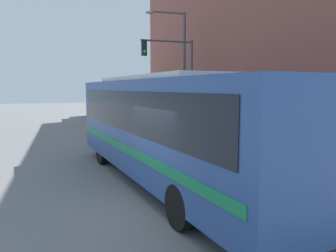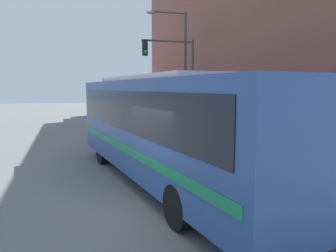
# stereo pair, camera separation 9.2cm
# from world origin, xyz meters

# --- Properties ---
(ground_plane) EXTENTS (120.00, 120.00, 0.00)m
(ground_plane) POSITION_xyz_m (0.00, 0.00, 0.00)
(ground_plane) COLOR slate
(sidewalk) EXTENTS (2.41, 70.00, 0.16)m
(sidewalk) POSITION_xyz_m (5.70, 20.00, 0.08)
(sidewalk) COLOR gray
(sidewalk) RESTS_ON ground_plane
(building_facade) EXTENTS (6.00, 26.88, 12.37)m
(building_facade) POSITION_xyz_m (9.91, 14.44, 6.18)
(building_facade) COLOR brown
(building_facade) RESTS_ON ground_plane
(city_bus) EXTENTS (4.05, 11.58, 3.32)m
(city_bus) POSITION_xyz_m (0.60, 2.12, 1.91)
(city_bus) COLOR #2D4C8C
(city_bus) RESTS_ON ground_plane
(delivery_truck) EXTENTS (2.30, 6.62, 2.99)m
(delivery_truck) POSITION_xyz_m (1.25, 25.15, 1.63)
(delivery_truck) COLOR silver
(delivery_truck) RESTS_ON ground_plane
(fire_hydrant) EXTENTS (0.21, 0.28, 0.78)m
(fire_hydrant) POSITION_xyz_m (5.10, 4.93, 0.55)
(fire_hydrant) COLOR red
(fire_hydrant) RESTS_ON sidewalk
(traffic_light_pole) EXTENTS (3.28, 0.35, 5.73)m
(traffic_light_pole) POSITION_xyz_m (4.18, 11.70, 4.07)
(traffic_light_pole) COLOR #47474C
(traffic_light_pole) RESTS_ON sidewalk
(street_lamp) EXTENTS (2.71, 0.28, 7.69)m
(street_lamp) POSITION_xyz_m (5.01, 13.24, 4.71)
(street_lamp) COLOR #47474C
(street_lamp) RESTS_ON sidewalk
(pedestrian_near_corner) EXTENTS (0.34, 0.34, 1.57)m
(pedestrian_near_corner) POSITION_xyz_m (5.36, 13.22, 0.96)
(pedestrian_near_corner) COLOR #23283D
(pedestrian_near_corner) RESTS_ON sidewalk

